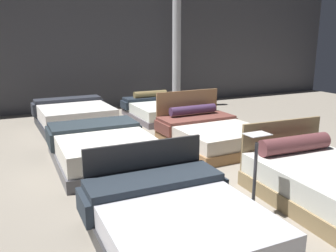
{
  "coord_description": "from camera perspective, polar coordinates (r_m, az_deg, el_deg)",
  "views": [
    {
      "loc": [
        -2.6,
        -5.47,
        2.08
      ],
      "look_at": [
        0.39,
        0.78,
        0.35
      ],
      "focal_mm": 37.88,
      "sensor_mm": 36.0,
      "label": 1
    }
  ],
  "objects": [
    {
      "name": "price_sign",
      "position": [
        4.36,
        13.71,
        -9.19
      ],
      "size": [
        0.28,
        0.24,
        1.02
      ],
      "color": "#3F3F44",
      "rests_on": "ground_plane"
    },
    {
      "name": "bed_1",
      "position": [
        5.07,
        24.49,
        -8.41
      ],
      "size": [
        1.6,
        2.11,
        0.89
      ],
      "rotation": [
        0.0,
        0.0,
        -0.05
      ],
      "color": "#8D7651",
      "rests_on": "ground_plane"
    },
    {
      "name": "showroom_back_wall",
      "position": [
        10.83,
        -11.91,
        11.95
      ],
      "size": [
        18.0,
        0.06,
        3.5
      ],
      "primitive_type": "cube",
      "color": "#47474C",
      "rests_on": "ground_plane"
    },
    {
      "name": "bed_2",
      "position": [
        6.13,
        -10.52,
        -3.47
      ],
      "size": [
        1.64,
        2.14,
        0.57
      ],
      "rotation": [
        0.0,
        0.0,
        -0.02
      ],
      "color": "#535259",
      "rests_on": "ground_plane"
    },
    {
      "name": "bed_4",
      "position": [
        8.72,
        -14.82,
        1.55
      ],
      "size": [
        1.75,
        1.96,
        0.61
      ],
      "rotation": [
        0.0,
        0.0,
        0.03
      ],
      "color": "black",
      "rests_on": "ground_plane"
    },
    {
      "name": "support_pillar",
      "position": [
        10.95,
        1.39,
        12.26
      ],
      "size": [
        0.26,
        0.26,
        3.5
      ],
      "primitive_type": "cylinder",
      "color": "silver",
      "rests_on": "ground_plane"
    },
    {
      "name": "bed_0",
      "position": [
        3.82,
        1.23,
        -15.01
      ],
      "size": [
        1.74,
        1.96,
        0.86
      ],
      "rotation": [
        0.0,
        0.0,
        -0.01
      ],
      "color": "#2E2E2F",
      "rests_on": "ground_plane"
    },
    {
      "name": "ground_plane",
      "position": [
        6.41,
        -0.14,
        -5.05
      ],
      "size": [
        18.0,
        18.0,
        0.02
      ],
      "primitive_type": "cube",
      "color": "gray"
    },
    {
      "name": "bed_5",
      "position": [
        9.43,
        -1.46,
        2.61
      ],
      "size": [
        1.57,
        1.98,
        0.65
      ],
      "rotation": [
        0.0,
        0.0,
        -0.0
      ],
      "color": "#58515B",
      "rests_on": "ground_plane"
    },
    {
      "name": "bed_3",
      "position": [
        7.04,
        6.81,
        -1.24
      ],
      "size": [
        1.66,
        2.04,
        0.98
      ],
      "rotation": [
        0.0,
        0.0,
        0.02
      ],
      "color": "#936A44",
      "rests_on": "ground_plane"
    }
  ]
}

